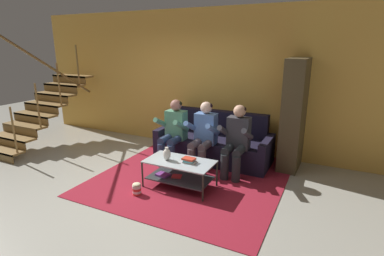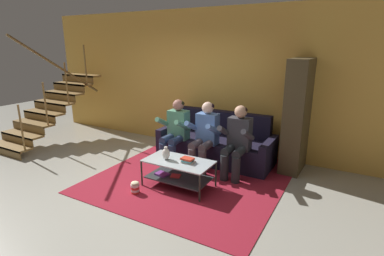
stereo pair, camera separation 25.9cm
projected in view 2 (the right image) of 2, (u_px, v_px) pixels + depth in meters
name	position (u px, v px, depth m)	size (l,w,h in m)	color
ground	(131.00, 189.00, 4.69)	(16.80, 16.80, 0.00)	#A6A598
back_partition	(204.00, 80.00, 6.36)	(8.40, 0.12, 2.90)	gold
staircase_run	(49.00, 106.00, 6.77)	(1.09, 2.28, 2.38)	olive
couch	(216.00, 145.00, 5.83)	(2.21, 0.86, 0.92)	black
person_seated_left	(175.00, 129.00, 5.59)	(0.50, 0.58, 1.20)	navy
person_seated_middle	(205.00, 134.00, 5.30)	(0.50, 0.58, 1.22)	#57484D
person_seated_right	(237.00, 139.00, 5.01)	(0.50, 0.58, 1.21)	#272C2F
coffee_table	(178.00, 169.00, 4.71)	(1.07, 0.57, 0.44)	#B4BFC4
area_rug	(196.00, 174.00, 5.24)	(3.00, 3.30, 0.01)	maroon
vase	(166.00, 154.00, 4.70)	(0.12, 0.12, 0.21)	silver
book_stack	(188.00, 160.00, 4.59)	(0.21, 0.16, 0.08)	silver
bookshelf	(298.00, 133.00, 5.32)	(0.36, 0.88, 1.97)	#483C24
popcorn_tub	(135.00, 188.00, 4.53)	(0.13, 0.13, 0.20)	red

